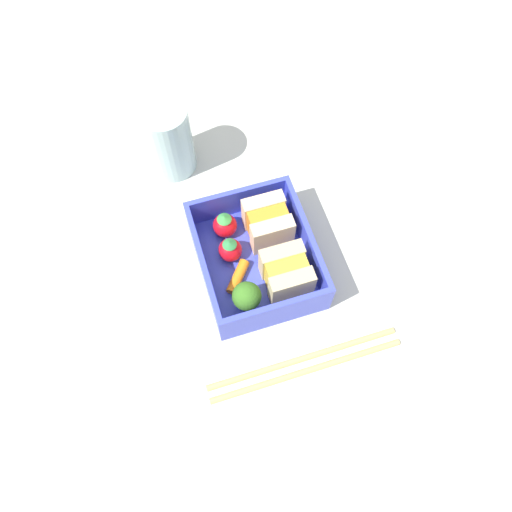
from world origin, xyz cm
name	(u,v)px	position (x,y,z in cm)	size (l,w,h in cm)	color
ground_plane	(256,269)	(0.00, 0.00, -1.00)	(120.00, 120.00, 2.00)	beige
bento_tray	(256,264)	(0.00, 0.00, 0.60)	(15.15, 12.69, 1.20)	blue
bento_rim	(256,254)	(0.00, 0.00, 3.34)	(15.15, 12.69, 4.29)	blue
sandwich_left	(268,223)	(-3.34, 2.45, 3.46)	(5.08, 4.90, 4.53)	beige
sandwich_center_left	(286,273)	(3.34, 2.45, 3.46)	(5.08, 4.90, 4.53)	#D2BB85
strawberry_far_left	(225,225)	(-4.92, -2.28, 2.74)	(2.84, 2.84, 3.44)	red
strawberry_left	(230,249)	(-1.68, -2.58, 2.68)	(2.73, 2.73, 3.33)	red
carrot_stick_far_left	(238,277)	(1.47, -2.60, 1.80)	(1.19, 1.19, 4.09)	orange
broccoli_floret	(247,297)	(4.83, -2.54, 3.83)	(3.18, 3.18, 4.41)	#85BD66
chopstick_pair	(305,364)	(12.78, 1.51, 0.35)	(2.16, 21.51, 0.70)	tan
drinking_glass	(168,139)	(-17.25, -5.88, 4.96)	(6.01, 6.01, 9.92)	silver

